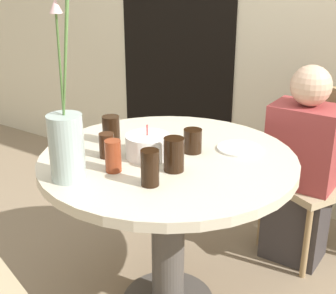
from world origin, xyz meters
name	(u,v)px	position (x,y,z in m)	size (l,w,h in m)	color
wall_back	(290,2)	(0.00, 1.26, 1.30)	(8.00, 0.05, 2.60)	beige
doorway_panel	(176,39)	(-0.77, 1.23, 1.02)	(0.90, 0.01, 2.05)	black
dining_table	(168,191)	(0.00, 0.00, 0.60)	(1.08, 1.08, 0.77)	beige
chair_far_back	(323,165)	(0.42, 0.86, 0.51)	(0.53, 0.53, 0.90)	tan
birthday_cake	(148,146)	(-0.06, -0.06, 0.81)	(0.18, 0.18, 0.14)	white
flower_vase	(66,139)	(-0.18, -0.39, 0.92)	(0.20, 0.22, 0.71)	#9EB2AD
side_plate	(239,148)	(0.21, 0.23, 0.77)	(0.19, 0.19, 0.01)	white
drink_glass_0	(193,141)	(0.06, 0.09, 0.82)	(0.08, 0.08, 0.10)	black
drink_glass_1	(111,129)	(-0.30, -0.01, 0.83)	(0.08, 0.08, 0.12)	black
drink_glass_2	(113,156)	(-0.09, -0.24, 0.83)	(0.06, 0.06, 0.13)	maroon
drink_glass_3	(150,168)	(0.10, -0.26, 0.83)	(0.07, 0.07, 0.14)	black
drink_glass_4	(174,154)	(0.10, -0.11, 0.83)	(0.08, 0.08, 0.13)	black
drink_glass_5	(107,145)	(-0.20, -0.15, 0.82)	(0.06, 0.06, 0.10)	#33190C
person_guest	(301,173)	(0.35, 0.72, 0.50)	(0.34, 0.24, 1.06)	#383333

